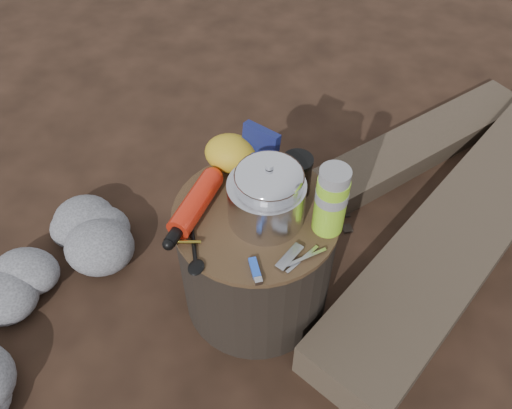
% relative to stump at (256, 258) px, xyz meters
% --- Properties ---
extents(ground, '(60.00, 60.00, 0.00)m').
position_rel_stump_xyz_m(ground, '(0.00, 0.00, -0.22)').
color(ground, black).
rests_on(ground, ground).
extents(stump, '(0.48, 0.48, 0.44)m').
position_rel_stump_xyz_m(stump, '(0.00, 0.00, 0.00)').
color(stump, black).
rests_on(stump, ground).
extents(rock_ring, '(0.40, 0.88, 0.17)m').
position_rel_stump_xyz_m(rock_ring, '(-0.67, -0.24, -0.13)').
color(rock_ring, slate).
rests_on(rock_ring, ground).
extents(log_main, '(1.11, 1.80, 0.16)m').
position_rel_stump_xyz_m(log_main, '(0.73, 0.53, -0.14)').
color(log_main, '#3F3427').
rests_on(log_main, ground).
extents(log_small, '(0.90, 0.98, 0.09)m').
position_rel_stump_xyz_m(log_small, '(0.51, 0.89, -0.17)').
color(log_small, '#3F3427').
rests_on(log_small, ground).
extents(foil_windscreen, '(0.22, 0.22, 0.13)m').
position_rel_stump_xyz_m(foil_windscreen, '(0.03, -0.00, 0.29)').
color(foil_windscreen, silver).
rests_on(foil_windscreen, stump).
extents(camping_pot, '(0.18, 0.18, 0.18)m').
position_rel_stump_xyz_m(camping_pot, '(0.03, 0.01, 0.31)').
color(camping_pot, white).
rests_on(camping_pot, stump).
extents(fuel_bottle, '(0.11, 0.29, 0.07)m').
position_rel_stump_xyz_m(fuel_bottle, '(-0.17, -0.04, 0.26)').
color(fuel_bottle, red).
rests_on(fuel_bottle, stump).
extents(thermos, '(0.09, 0.09, 0.22)m').
position_rel_stump_xyz_m(thermos, '(0.20, 0.00, 0.33)').
color(thermos, '#8ED024').
rests_on(thermos, stump).
extents(travel_mug, '(0.08, 0.08, 0.13)m').
position_rel_stump_xyz_m(travel_mug, '(0.09, 0.12, 0.28)').
color(travel_mug, black).
rests_on(travel_mug, stump).
extents(stuff_sack, '(0.16, 0.13, 0.11)m').
position_rel_stump_xyz_m(stuff_sack, '(-0.12, 0.16, 0.28)').
color(stuff_sack, gold).
rests_on(stuff_sack, stump).
extents(food_pouch, '(0.12, 0.07, 0.15)m').
position_rel_stump_xyz_m(food_pouch, '(-0.04, 0.18, 0.30)').
color(food_pouch, '#121A54').
rests_on(food_pouch, stump).
extents(lighter, '(0.06, 0.08, 0.01)m').
position_rel_stump_xyz_m(lighter, '(0.05, -0.19, 0.23)').
color(lighter, blue).
rests_on(lighter, stump).
extents(multitool, '(0.06, 0.10, 0.01)m').
position_rel_stump_xyz_m(multitool, '(0.13, -0.13, 0.23)').
color(multitool, '#ACACB0').
rests_on(multitool, stump).
extents(pot_grabber, '(0.10, 0.11, 0.01)m').
position_rel_stump_xyz_m(pot_grabber, '(0.16, -0.13, 0.23)').
color(pot_grabber, '#ACACB0').
rests_on(pot_grabber, stump).
extents(spork, '(0.10, 0.17, 0.01)m').
position_rel_stump_xyz_m(spork, '(-0.13, -0.15, 0.23)').
color(spork, black).
rests_on(spork, stump).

